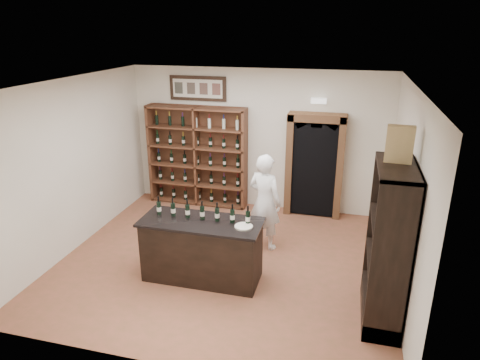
# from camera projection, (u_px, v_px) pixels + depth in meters

# --- Properties ---
(floor) EXTENTS (5.50, 5.50, 0.00)m
(floor) POSITION_uv_depth(u_px,v_px,m) (225.00, 260.00, 7.36)
(floor) COLOR #954E3B
(floor) RESTS_ON ground
(ceiling) EXTENTS (5.50, 5.50, 0.00)m
(ceiling) POSITION_uv_depth(u_px,v_px,m) (223.00, 83.00, 6.34)
(ceiling) COLOR white
(ceiling) RESTS_ON wall_back
(wall_back) EXTENTS (5.50, 0.04, 3.00)m
(wall_back) POSITION_uv_depth(u_px,v_px,m) (257.00, 140.00, 9.13)
(wall_back) COLOR silver
(wall_back) RESTS_ON ground
(wall_left) EXTENTS (0.04, 5.00, 3.00)m
(wall_left) POSITION_uv_depth(u_px,v_px,m) (74.00, 165.00, 7.50)
(wall_left) COLOR silver
(wall_left) RESTS_ON ground
(wall_right) EXTENTS (0.04, 5.00, 3.00)m
(wall_right) POSITION_uv_depth(u_px,v_px,m) (406.00, 194.00, 6.20)
(wall_right) COLOR silver
(wall_right) RESTS_ON ground
(wine_shelf) EXTENTS (2.20, 0.38, 2.20)m
(wine_shelf) POSITION_uv_depth(u_px,v_px,m) (198.00, 156.00, 9.42)
(wine_shelf) COLOR #512A1C
(wine_shelf) RESTS_ON ground
(framed_picture) EXTENTS (1.25, 0.04, 0.52)m
(framed_picture) POSITION_uv_depth(u_px,v_px,m) (198.00, 88.00, 9.04)
(framed_picture) COLOR black
(framed_picture) RESTS_ON wall_back
(arched_doorway) EXTENTS (1.17, 0.35, 2.17)m
(arched_doorway) POSITION_uv_depth(u_px,v_px,m) (315.00, 163.00, 8.80)
(arched_doorway) COLOR black
(arched_doorway) RESTS_ON ground
(emergency_light) EXTENTS (0.30, 0.10, 0.10)m
(emergency_light) POSITION_uv_depth(u_px,v_px,m) (319.00, 101.00, 8.45)
(emergency_light) COLOR white
(emergency_light) RESTS_ON wall_back
(tasting_counter) EXTENTS (1.88, 0.78, 1.00)m
(tasting_counter) POSITION_uv_depth(u_px,v_px,m) (202.00, 250.00, 6.70)
(tasting_counter) COLOR black
(tasting_counter) RESTS_ON ground
(counter_bottle_0) EXTENTS (0.07, 0.07, 0.30)m
(counter_bottle_0) POSITION_uv_depth(u_px,v_px,m) (159.00, 208.00, 6.72)
(counter_bottle_0) COLOR black
(counter_bottle_0) RESTS_ON tasting_counter
(counter_bottle_1) EXTENTS (0.07, 0.07, 0.30)m
(counter_bottle_1) POSITION_uv_depth(u_px,v_px,m) (173.00, 209.00, 6.66)
(counter_bottle_1) COLOR black
(counter_bottle_1) RESTS_ON tasting_counter
(counter_bottle_2) EXTENTS (0.07, 0.07, 0.30)m
(counter_bottle_2) POSITION_uv_depth(u_px,v_px,m) (188.00, 211.00, 6.61)
(counter_bottle_2) COLOR black
(counter_bottle_2) RESTS_ON tasting_counter
(counter_bottle_3) EXTENTS (0.07, 0.07, 0.30)m
(counter_bottle_3) POSITION_uv_depth(u_px,v_px,m) (202.00, 213.00, 6.55)
(counter_bottle_3) COLOR black
(counter_bottle_3) RESTS_ON tasting_counter
(counter_bottle_4) EXTENTS (0.07, 0.07, 0.30)m
(counter_bottle_4) POSITION_uv_depth(u_px,v_px,m) (217.00, 214.00, 6.49)
(counter_bottle_4) COLOR black
(counter_bottle_4) RESTS_ON tasting_counter
(counter_bottle_5) EXTENTS (0.07, 0.07, 0.30)m
(counter_bottle_5) POSITION_uv_depth(u_px,v_px,m) (232.00, 216.00, 6.44)
(counter_bottle_5) COLOR black
(counter_bottle_5) RESTS_ON tasting_counter
(counter_bottle_6) EXTENTS (0.07, 0.07, 0.30)m
(counter_bottle_6) POSITION_uv_depth(u_px,v_px,m) (248.00, 218.00, 6.38)
(counter_bottle_6) COLOR black
(counter_bottle_6) RESTS_ON tasting_counter
(side_cabinet) EXTENTS (0.48, 1.20, 2.20)m
(side_cabinet) POSITION_uv_depth(u_px,v_px,m) (387.00, 269.00, 5.69)
(side_cabinet) COLOR black
(side_cabinet) RESTS_ON ground
(shopkeeper) EXTENTS (0.75, 0.62, 1.75)m
(shopkeeper) POSITION_uv_depth(u_px,v_px,m) (265.00, 202.00, 7.54)
(shopkeeper) COLOR white
(shopkeeper) RESTS_ON ground
(plate) EXTENTS (0.27, 0.27, 0.02)m
(plate) POSITION_uv_depth(u_px,v_px,m) (244.00, 226.00, 6.32)
(plate) COLOR beige
(plate) RESTS_ON tasting_counter
(wine_crate) EXTENTS (0.34, 0.17, 0.47)m
(wine_crate) POSITION_uv_depth(u_px,v_px,m) (400.00, 144.00, 5.27)
(wine_crate) COLOR tan
(wine_crate) RESTS_ON side_cabinet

